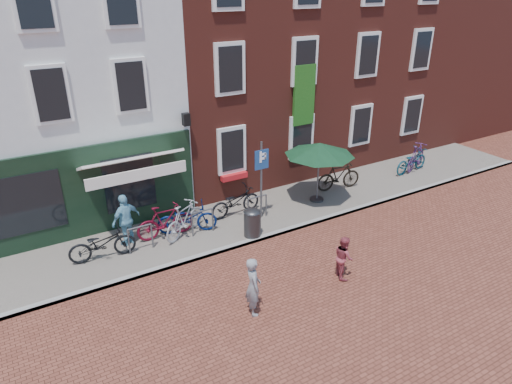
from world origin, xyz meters
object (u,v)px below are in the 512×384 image
bicycle_5 (339,176)px  bicycle_6 (411,161)px  litter_bin (252,221)px  parking_sign (261,170)px  bicycle_3 (185,219)px  woman (253,286)px  boy (344,257)px  bicycle_0 (102,244)px  bicycle_2 (187,218)px  bicycle_1 (165,221)px  bicycle_7 (416,157)px  bicycle_4 (235,202)px  cafe_person (126,220)px  parasol (320,147)px

bicycle_5 → bicycle_6: bicycle_5 is taller
bicycle_5 → litter_bin: bearing=116.3°
parking_sign → bicycle_3: parking_sign is taller
woman → bicycle_6: bearing=-52.8°
woman → boy: bearing=-74.5°
parking_sign → bicycle_6: bearing=2.3°
bicycle_0 → bicycle_2: 2.70m
bicycle_1 → bicycle_0: bearing=99.5°
bicycle_6 → litter_bin: bearing=91.4°
bicycle_1 → bicycle_3: bearing=-105.0°
parking_sign → bicycle_7: parking_sign is taller
bicycle_1 → bicycle_7: same height
bicycle_0 → bicycle_4: size_ratio=1.00×
bicycle_3 → bicycle_6: bicycle_3 is taller
bicycle_2 → bicycle_4: size_ratio=1.00×
woman → bicycle_2: 4.34m
bicycle_0 → bicycle_5: bicycle_5 is taller
bicycle_2 → litter_bin: bearing=-107.6°
bicycle_2 → bicycle_5: bicycle_5 is taller
cafe_person → bicycle_1: size_ratio=0.90×
litter_bin → bicycle_1: 2.70m
bicycle_6 → bicycle_7: (0.45, 0.16, 0.05)m
bicycle_1 → bicycle_7: size_ratio=1.00×
cafe_person → parking_sign: bearing=150.4°
cafe_person → bicycle_0: (-0.86, -0.45, -0.33)m
bicycle_2 → bicycle_7: (10.48, 0.10, 0.05)m
woman → bicycle_5: (6.38, 4.46, -0.13)m
parking_sign → bicycle_2: parking_sign is taller
boy → bicycle_4: 4.63m
bicycle_1 → bicycle_5: (6.97, 0.06, 0.00)m
bicycle_3 → bicycle_4: (2.01, 0.39, -0.05)m
woman → boy: size_ratio=1.25×
cafe_person → bicycle_0: size_ratio=0.88×
bicycle_3 → bicycle_4: 2.05m
bicycle_0 → bicycle_1: size_ratio=1.03×
bicycle_3 → cafe_person: bearing=47.5°
woman → bicycle_0: bearing=46.4°
litter_bin → parasol: 3.78m
bicycle_3 → boy: bearing=-175.6°
cafe_person → bicycle_6: cafe_person is taller
parasol → bicycle_1: (-5.66, 0.31, -1.52)m
woman → bicycle_3: bearing=14.6°
bicycle_4 → bicycle_5: (4.39, -0.15, 0.05)m
bicycle_0 → bicycle_7: 13.18m
bicycle_2 → bicycle_7: size_ratio=1.03×
boy → bicycle_1: boy is taller
bicycle_4 → bicycle_7: 8.60m
parking_sign → bicycle_4: 1.53m
bicycle_1 → parking_sign: bearing=-95.3°
cafe_person → bicycle_7: (12.32, -0.15, -0.27)m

